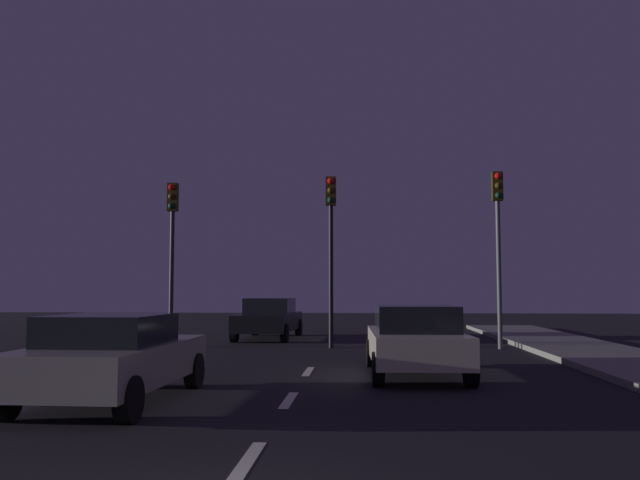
{
  "coord_description": "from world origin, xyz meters",
  "views": [
    {
      "loc": [
        1.23,
        -4.44,
        1.79
      ],
      "look_at": [
        -0.09,
        15.44,
        3.3
      ],
      "focal_mm": 37.09,
      "sensor_mm": 36.0,
      "label": 1
    }
  ],
  "objects_px": {
    "traffic_signal_center": "(331,228)",
    "car_stopped_ahead": "(415,340)",
    "traffic_signal_right": "(498,225)",
    "car_adjacent_lane": "(112,357)",
    "traffic_signal_left": "(172,232)",
    "car_oncoming_far": "(269,318)"
  },
  "relations": [
    {
      "from": "traffic_signal_center",
      "to": "car_stopped_ahead",
      "type": "height_order",
      "value": "traffic_signal_center"
    },
    {
      "from": "traffic_signal_right",
      "to": "car_stopped_ahead",
      "type": "relative_size",
      "value": 1.27
    },
    {
      "from": "car_stopped_ahead",
      "to": "car_adjacent_lane",
      "type": "xyz_separation_m",
      "value": [
        -5.07,
        -3.62,
        -0.02
      ]
    },
    {
      "from": "car_stopped_ahead",
      "to": "traffic_signal_left",
      "type": "bearing_deg",
      "value": 137.74
    },
    {
      "from": "traffic_signal_right",
      "to": "car_adjacent_lane",
      "type": "height_order",
      "value": "traffic_signal_right"
    },
    {
      "from": "traffic_signal_right",
      "to": "car_stopped_ahead",
      "type": "xyz_separation_m",
      "value": [
        -3.05,
        -6.48,
        -3.02
      ]
    },
    {
      "from": "traffic_signal_center",
      "to": "car_adjacent_lane",
      "type": "xyz_separation_m",
      "value": [
        -2.99,
        -10.1,
        -2.98
      ]
    },
    {
      "from": "car_stopped_ahead",
      "to": "traffic_signal_right",
      "type": "bearing_deg",
      "value": 64.75
    },
    {
      "from": "traffic_signal_left",
      "to": "car_stopped_ahead",
      "type": "xyz_separation_m",
      "value": [
        7.13,
        -6.48,
        -2.87
      ]
    },
    {
      "from": "traffic_signal_center",
      "to": "car_adjacent_lane",
      "type": "relative_size",
      "value": 1.23
    },
    {
      "from": "car_adjacent_lane",
      "to": "car_oncoming_far",
      "type": "distance_m",
      "value": 13.89
    },
    {
      "from": "car_oncoming_far",
      "to": "traffic_signal_right",
      "type": "bearing_deg",
      "value": -26.38
    },
    {
      "from": "traffic_signal_center",
      "to": "car_oncoming_far",
      "type": "distance_m",
      "value": 5.39
    },
    {
      "from": "traffic_signal_left",
      "to": "car_stopped_ahead",
      "type": "bearing_deg",
      "value": -42.26
    },
    {
      "from": "traffic_signal_center",
      "to": "car_adjacent_lane",
      "type": "bearing_deg",
      "value": -106.48
    },
    {
      "from": "traffic_signal_center",
      "to": "car_stopped_ahead",
      "type": "distance_m",
      "value": 7.42
    },
    {
      "from": "car_adjacent_lane",
      "to": "traffic_signal_left",
      "type": "bearing_deg",
      "value": 101.5
    },
    {
      "from": "car_stopped_ahead",
      "to": "car_adjacent_lane",
      "type": "distance_m",
      "value": 6.23
    },
    {
      "from": "traffic_signal_left",
      "to": "traffic_signal_center",
      "type": "xyz_separation_m",
      "value": [
        5.04,
        0.0,
        0.09
      ]
    },
    {
      "from": "car_adjacent_lane",
      "to": "car_oncoming_far",
      "type": "xyz_separation_m",
      "value": [
        0.51,
        13.88,
        0.03
      ]
    },
    {
      "from": "traffic_signal_center",
      "to": "traffic_signal_right",
      "type": "xyz_separation_m",
      "value": [
        5.14,
        0.0,
        0.06
      ]
    },
    {
      "from": "traffic_signal_left",
      "to": "traffic_signal_right",
      "type": "height_order",
      "value": "traffic_signal_right"
    }
  ]
}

